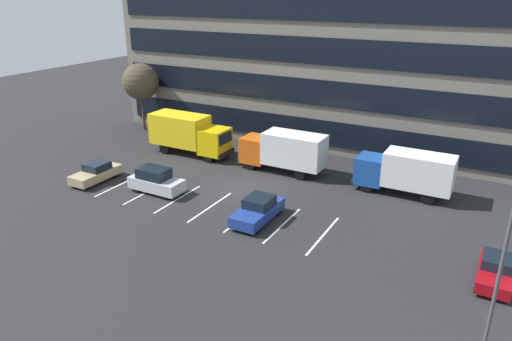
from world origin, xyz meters
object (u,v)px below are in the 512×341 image
object	(u,v)px
suv_silver	(156,181)
bare_tree	(141,82)
box_truck_blue	(406,171)
street_light	(510,243)
box_truck_yellow_all	(189,133)
sedan_navy	(258,210)
sedan_maroon	(496,270)
box_truck_orange	(284,150)
sedan_tan	(96,173)

from	to	relation	value
suv_silver	bare_tree	size ratio (longest dim) A/B	0.59
box_truck_blue	street_light	world-z (taller)	street_light
box_truck_yellow_all	street_light	xyz separation A→B (m)	(26.16, -14.01, 2.93)
street_light	suv_silver	bearing A→B (deg)	166.13
box_truck_blue	sedan_navy	world-z (taller)	box_truck_blue
sedan_navy	bare_tree	size ratio (longest dim) A/B	0.63
bare_tree	suv_silver	bearing A→B (deg)	-45.85
box_truck_yellow_all	sedan_maroon	xyz separation A→B (m)	(26.01, -8.80, -1.35)
suv_silver	sedan_navy	distance (m)	8.86
box_truck_orange	suv_silver	distance (m)	10.67
box_truck_orange	sedan_maroon	world-z (taller)	box_truck_orange
box_truck_yellow_all	suv_silver	bearing A→B (deg)	-69.82
box_truck_blue	bare_tree	size ratio (longest dim) A/B	1.00
street_light	bare_tree	bearing A→B (deg)	152.75
box_truck_yellow_all	box_truck_orange	size ratio (longest dim) A/B	1.07
box_truck_orange	sedan_navy	size ratio (longest dim) A/B	1.63
box_truck_orange	sedan_tan	size ratio (longest dim) A/B	1.75
suv_silver	sedan_tan	size ratio (longest dim) A/B	1.01
box_truck_blue	box_truck_orange	bearing A→B (deg)	-179.32
box_truck_orange	bare_tree	xyz separation A→B (m)	(-18.49, 3.97, 3.26)
box_truck_blue	sedan_maroon	xyz separation A→B (m)	(6.70, -9.04, -1.17)
sedan_tan	box_truck_blue	bearing A→B (deg)	22.66
box_truck_orange	suv_silver	bearing A→B (deg)	-127.51
sedan_navy	sedan_maroon	distance (m)	14.11
sedan_navy	street_light	size ratio (longest dim) A/B	0.56
sedan_tan	bare_tree	size ratio (longest dim) A/B	0.59
box_truck_yellow_all	sedan_maroon	size ratio (longest dim) A/B	1.97
street_light	bare_tree	distance (m)	39.52
suv_silver	bare_tree	xyz separation A→B (m)	(-12.03, 12.39, 4.24)
box_truck_blue	street_light	size ratio (longest dim) A/B	0.88
street_light	box_truck_blue	bearing A→B (deg)	115.65
box_truck_blue	box_truck_yellow_all	world-z (taller)	box_truck_yellow_all
box_truck_yellow_all	box_truck_orange	xyz separation A→B (m)	(9.52, 0.12, -0.12)
suv_silver	sedan_maroon	world-z (taller)	suv_silver
box_truck_orange	sedan_maroon	xyz separation A→B (m)	(16.50, -8.92, -1.23)
bare_tree	sedan_navy	bearing A→B (deg)	-31.41
box_truck_orange	suv_silver	world-z (taller)	box_truck_orange
box_truck_blue	sedan_navy	size ratio (longest dim) A/B	1.58
box_truck_orange	bare_tree	distance (m)	19.19
box_truck_yellow_all	sedan_navy	distance (m)	14.78
suv_silver	sedan_tan	world-z (taller)	suv_silver
suv_silver	sedan_maroon	xyz separation A→B (m)	(22.96, -0.50, -0.25)
box_truck_orange	suv_silver	size ratio (longest dim) A/B	1.74
suv_silver	street_light	xyz separation A→B (m)	(23.11, -5.71, 4.03)
sedan_navy	box_truck_orange	bearing A→B (deg)	105.20
sedan_tan	sedan_maroon	size ratio (longest dim) A/B	1.06
sedan_tan	box_truck_yellow_all	bearing A→B (deg)	74.20
box_truck_blue	box_truck_orange	world-z (taller)	box_truck_orange
box_truck_blue	box_truck_yellow_all	bearing A→B (deg)	-179.30
box_truck_blue	suv_silver	bearing A→B (deg)	-152.30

